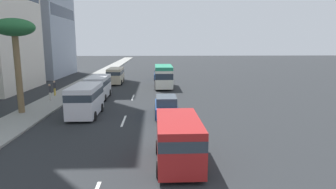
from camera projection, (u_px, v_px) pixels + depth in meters
The scene contains 14 objects.
ground_plane at pixel (136, 89), 37.39m from camera, with size 198.00×198.00×0.00m, color #26282B.
sidewalk_right at pixel (74, 89), 37.01m from camera, with size 162.00×3.27×0.15m, color gray.
lane_stripe_mid at pixel (124, 121), 22.13m from camera, with size 3.20×0.16×0.01m, color silver.
lane_stripe_far at pixel (133, 97), 31.61m from camera, with size 3.20×0.16×0.01m, color silver.
car_lead at pixel (166, 106), 23.55m from camera, with size 4.53×1.83×1.65m.
van_second at pixel (98, 86), 30.82m from camera, with size 5.19×2.06×2.40m.
van_third at pixel (116, 75), 42.18m from camera, with size 5.14×2.12×2.28m.
car_fourth at pixel (160, 75), 47.00m from camera, with size 4.05×1.97×1.73m.
van_fifth at pixel (85, 99), 23.38m from camera, with size 4.93×2.20×2.53m.
van_sixth at pixel (178, 138), 14.05m from camera, with size 4.68×2.20×2.28m.
minibus_seventh at pixel (163, 76), 38.26m from camera, with size 6.24×2.36×2.95m.
pedestrian_near_lamp at pixel (54, 87), 31.90m from camera, with size 0.35×0.39×1.64m.
pedestrian_mid_block at pixel (50, 91), 29.23m from camera, with size 0.38×0.34×1.66m.
palm_tree at pixel (15, 32), 23.05m from camera, with size 3.18×3.18×7.69m.
Camera 1 is at (-5.58, -2.40, 5.89)m, focal length 30.87 mm.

